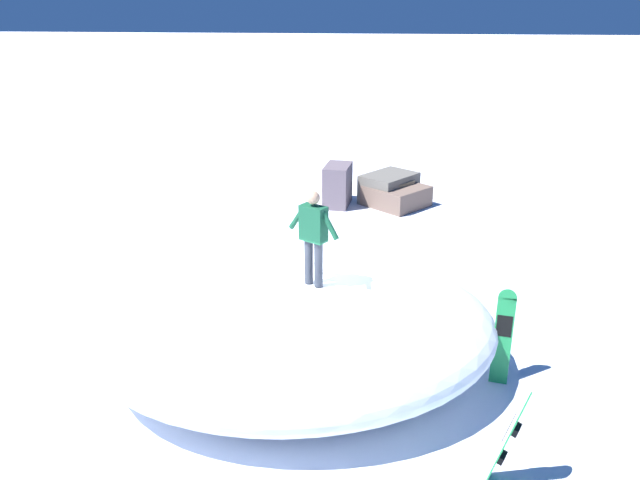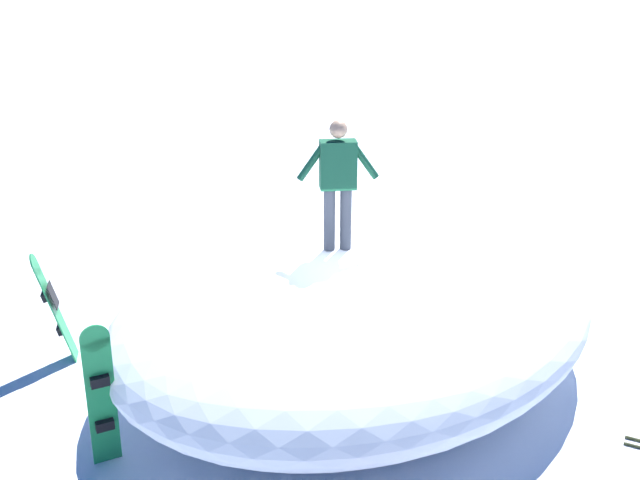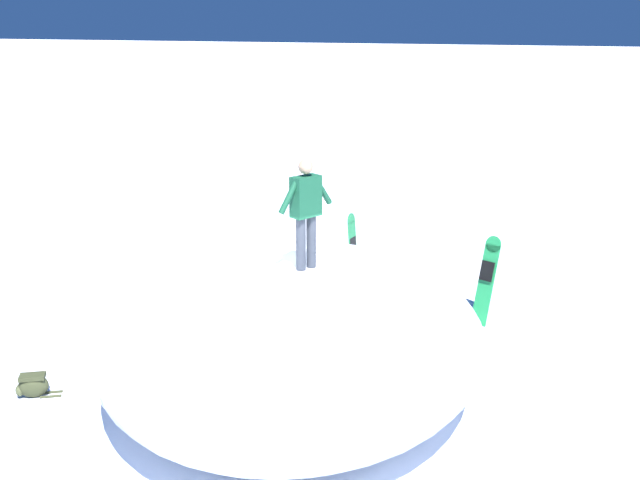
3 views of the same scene
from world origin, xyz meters
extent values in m
plane|color=white|center=(0.00, 0.00, 0.00)|extent=(240.00, 240.00, 0.00)
ellipsoid|color=white|center=(0.46, -0.49, 0.85)|extent=(6.74, 7.87, 1.69)
cylinder|color=#333842|center=(0.48, -0.25, 2.08)|extent=(0.14, 0.14, 0.78)
cylinder|color=#333842|center=(0.58, -0.08, 2.08)|extent=(0.14, 0.14, 0.78)
cube|color=#195638|center=(0.53, -0.16, 2.76)|extent=(0.41, 0.48, 0.58)
sphere|color=tan|center=(0.53, -0.16, 3.19)|extent=(0.21, 0.21, 0.21)
cylinder|color=#195638|center=(0.38, -0.43, 2.81)|extent=(0.26, 0.36, 0.48)
cylinder|color=#195638|center=(0.69, 0.10, 2.81)|extent=(0.26, 0.36, 0.48)
cube|color=#1E8C47|center=(0.43, 2.98, 0.78)|extent=(0.19, 0.32, 1.55)
cylinder|color=#1E8C47|center=(0.37, 2.99, 1.55)|extent=(0.09, 0.30, 0.30)
cube|color=black|center=(0.42, 2.99, 1.05)|extent=(0.08, 0.25, 0.37)
cube|color=black|center=(0.36, 2.99, 1.05)|extent=(0.11, 0.20, 0.12)
cube|color=black|center=(0.41, 2.99, 0.50)|extent=(0.11, 0.20, 0.12)
cube|color=#1E8C47|center=(2.89, 2.65, 0.70)|extent=(0.43, 0.47, 1.40)
cylinder|color=#1E8C47|center=(2.97, 2.82, 1.39)|extent=(0.31, 0.21, 0.29)
cube|color=black|center=(2.90, 2.66, 0.95)|extent=(0.26, 0.19, 0.34)
cube|color=black|center=(2.94, 2.75, 0.95)|extent=(0.21, 0.17, 0.12)
cube|color=black|center=(2.88, 2.63, 0.45)|extent=(0.21, 0.17, 0.12)
cylinder|color=#383D23|center=(-2.72, -1.94, 0.01)|extent=(0.28, 0.17, 0.04)
cylinder|color=#383D23|center=(-2.78, -1.82, 0.01)|extent=(0.28, 0.17, 0.04)
camera|label=1|loc=(9.56, 1.00, 6.04)|focal=34.33mm
camera|label=2|loc=(-6.23, 5.06, 5.18)|focal=42.12mm
camera|label=3|loc=(3.78, -9.97, 5.26)|focal=42.28mm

